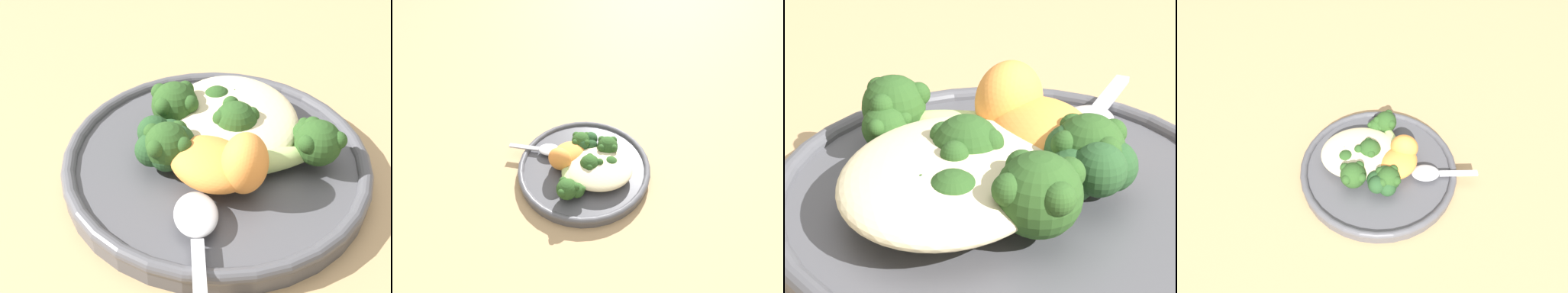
# 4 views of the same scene
# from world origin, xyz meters

# --- Properties ---
(ground_plane) EXTENTS (4.00, 4.00, 0.00)m
(ground_plane) POSITION_xyz_m (0.00, 0.00, 0.00)
(ground_plane) COLOR tan
(plate) EXTENTS (0.25, 0.25, 0.02)m
(plate) POSITION_xyz_m (0.01, -0.01, 0.01)
(plate) COLOR #4C4C51
(plate) RESTS_ON ground_plane
(quinoa_mound) EXTENTS (0.12, 0.11, 0.03)m
(quinoa_mound) POSITION_xyz_m (-0.02, 0.01, 0.03)
(quinoa_mound) COLOR beige
(quinoa_mound) RESTS_ON plate
(broccoli_stalk_0) EXTENTS (0.04, 0.12, 0.04)m
(broccoli_stalk_0) POSITION_xyz_m (0.04, 0.05, 0.04)
(broccoli_stalk_0) COLOR #ADC675
(broccoli_stalk_0) RESTS_ON plate
(broccoli_stalk_1) EXTENTS (0.05, 0.11, 0.03)m
(broccoli_stalk_1) POSITION_xyz_m (0.03, 0.04, 0.03)
(broccoli_stalk_1) COLOR #ADC675
(broccoli_stalk_1) RESTS_ON plate
(broccoli_stalk_2) EXTENTS (0.09, 0.06, 0.04)m
(broccoli_stalk_2) POSITION_xyz_m (0.00, 0.00, 0.04)
(broccoli_stalk_2) COLOR #ADC675
(broccoli_stalk_2) RESTS_ON plate
(broccoli_stalk_3) EXTENTS (0.11, 0.05, 0.03)m
(broccoli_stalk_3) POSITION_xyz_m (-0.02, -0.00, 0.03)
(broccoli_stalk_3) COLOR #ADC675
(broccoli_stalk_3) RESTS_ON plate
(broccoli_stalk_4) EXTENTS (0.11, 0.05, 0.04)m
(broccoli_stalk_4) POSITION_xyz_m (-0.02, -0.04, 0.04)
(broccoli_stalk_4) COLOR #ADC675
(broccoli_stalk_4) RESTS_ON plate
(broccoli_stalk_5) EXTENTS (0.06, 0.07, 0.04)m
(broccoli_stalk_5) POSITION_xyz_m (0.02, -0.05, 0.04)
(broccoli_stalk_5) COLOR #ADC675
(broccoli_stalk_5) RESTS_ON plate
(sweet_potato_chunk_0) EXTENTS (0.05, 0.05, 0.05)m
(sweet_potato_chunk_0) POSITION_xyz_m (0.05, -0.00, 0.05)
(sweet_potato_chunk_0) COLOR orange
(sweet_potato_chunk_0) RESTS_ON plate
(sweet_potato_chunk_1) EXTENTS (0.09, 0.09, 0.03)m
(sweet_potato_chunk_1) POSITION_xyz_m (0.04, -0.02, 0.04)
(sweet_potato_chunk_1) COLOR orange
(sweet_potato_chunk_1) RESTS_ON plate
(kale_tuft) EXTENTS (0.05, 0.05, 0.03)m
(kale_tuft) POSITION_xyz_m (0.01, -0.05, 0.04)
(kale_tuft) COLOR #234723
(kale_tuft) RESTS_ON plate
(spoon) EXTENTS (0.11, 0.04, 0.01)m
(spoon) POSITION_xyz_m (0.09, -0.04, 0.03)
(spoon) COLOR #B7B7BC
(spoon) RESTS_ON plate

